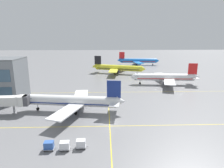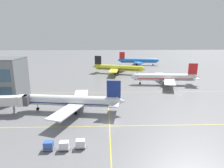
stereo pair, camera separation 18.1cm
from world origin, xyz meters
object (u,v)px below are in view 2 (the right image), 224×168
airliner_second_row (165,77)px  baggage_cart_row_second (64,146)px  airliner_third_row (118,68)px  airliner_front_gate (73,101)px  baggage_cart_row_leftmost (48,145)px  jet_bridge (1,101)px  airliner_far_left_stand (138,61)px  baggage_cart_row_middle (80,144)px

airliner_second_row → baggage_cart_row_second: (-37.88, -55.86, -2.60)m
airliner_third_row → airliner_second_row: bearing=-54.4°
airliner_front_gate → baggage_cart_row_leftmost: bearing=-95.0°
baggage_cart_row_second → jet_bridge: jet_bridge is taller
airliner_front_gate → airliner_third_row: airliner_third_row is taller
airliner_far_left_stand → jet_bridge: size_ratio=1.78×
airliner_third_row → jet_bridge: size_ratio=1.76×
airliner_third_row → baggage_cart_row_second: size_ratio=12.29×
airliner_far_left_stand → baggage_cart_row_second: 128.15m
baggage_cart_row_leftmost → baggage_cart_row_second: same height
airliner_third_row → airliner_far_left_stand: size_ratio=0.99×
airliner_third_row → baggage_cart_row_leftmost: airliner_third_row is taller
baggage_cart_row_leftmost → airliner_second_row: bearing=53.5°
baggage_cart_row_leftmost → baggage_cart_row_middle: size_ratio=1.00×
airliner_second_row → baggage_cart_row_middle: 65.25m
airliner_third_row → baggage_cart_row_second: airliner_third_row is taller
baggage_cart_row_second → airliner_front_gate: bearing=93.8°
airliner_second_row → baggage_cart_row_second: 67.54m
airliner_front_gate → baggage_cart_row_leftmost: size_ratio=11.93×
baggage_cart_row_middle → jet_bridge: bearing=143.1°
airliner_second_row → jet_bridge: bearing=-149.8°
airliner_second_row → baggage_cart_row_leftmost: bearing=-126.5°
airliner_third_row → airliner_far_left_stand: bearing=63.0°
airliner_front_gate → baggage_cart_row_second: airliner_front_gate is taller
airliner_front_gate → airliner_far_left_stand: 108.23m
airliner_front_gate → baggage_cart_row_second: size_ratio=11.93×
airliner_second_row → airliner_far_left_stand: (-2.24, 67.21, 0.08)m
baggage_cart_row_middle → airliner_far_left_stand: bearing=75.2°
airliner_front_gate → airliner_second_row: bearing=41.3°
airliner_second_row → airliner_far_left_stand: airliner_far_left_stand is taller
airliner_far_left_stand → baggage_cart_row_leftmost: size_ratio=12.48×
airliner_front_gate → baggage_cart_row_middle: (4.70, -20.78, -2.52)m
airliner_third_row → baggage_cart_row_leftmost: size_ratio=12.29×
baggage_cart_row_second → baggage_cart_row_leftmost: bearing=177.5°
baggage_cart_row_leftmost → jet_bridge: (-19.77, 20.27, 3.06)m
airliner_front_gate → airliner_third_row: (17.95, 64.25, 0.21)m
baggage_cart_row_leftmost → airliner_far_left_stand: bearing=72.4°
airliner_far_left_stand → airliner_second_row: bearing=-88.1°
airliner_front_gate → baggage_cart_row_second: 21.58m
airliner_front_gate → baggage_cart_row_middle: airliner_front_gate is taller
airliner_far_left_stand → baggage_cart_row_middle: airliner_far_left_stand is taller
baggage_cart_row_second → airliner_far_left_stand: bearing=73.9°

